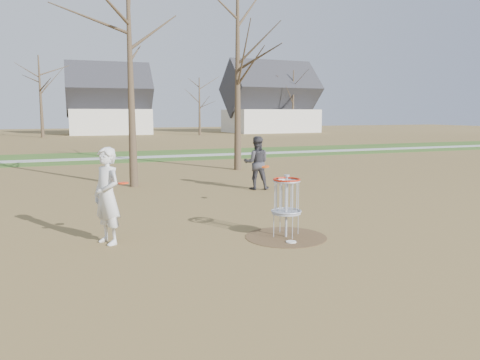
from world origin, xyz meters
name	(u,v)px	position (x,y,z in m)	size (l,w,h in m)	color
ground	(286,237)	(0.00, 0.00, 0.00)	(160.00, 160.00, 0.00)	brown
green_band	(135,156)	(0.00, 21.00, 0.01)	(160.00, 8.00, 0.01)	#2D5119
footpath	(138,157)	(0.00, 20.00, 0.01)	(160.00, 1.50, 0.01)	#9E9E99
dirt_circle	(286,237)	(0.00, 0.00, 0.01)	(1.80, 1.80, 0.01)	#47331E
player_standing	(107,196)	(-3.69, 0.91, 1.01)	(0.74, 0.48, 2.02)	silver
player_throwing	(256,163)	(2.00, 6.26, 0.95)	(0.92, 0.72, 1.90)	#39383E
disc_grounded	(291,242)	(-0.10, -0.44, 0.02)	(0.22, 0.22, 0.02)	white
discs_in_play	(209,173)	(-1.11, 2.04, 1.23)	(4.52, 2.57, 0.14)	#FE510D
disc_golf_basket	(286,196)	(0.00, 0.00, 0.91)	(0.64, 0.64, 1.35)	#9EA3AD
bare_trees	(128,84)	(1.78, 35.79, 5.35)	(52.62, 44.98, 9.00)	#382B1E
houses_row	(129,107)	(4.32, 52.56, 3.52)	(56.51, 10.01, 7.26)	silver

